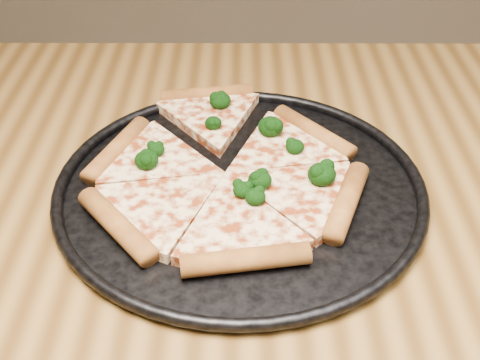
{
  "coord_description": "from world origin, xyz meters",
  "views": [
    {
      "loc": [
        -0.01,
        -0.48,
        1.17
      ],
      "look_at": [
        -0.01,
        0.06,
        0.77
      ],
      "focal_mm": 46.57,
      "sensor_mm": 36.0,
      "label": 1
    }
  ],
  "objects": [
    {
      "name": "pizza_pan",
      "position": [
        -0.01,
        0.06,
        0.76
      ],
      "size": [
        0.4,
        0.4,
        0.02
      ],
      "color": "black",
      "rests_on": "dining_table"
    },
    {
      "name": "pizza",
      "position": [
        -0.03,
        0.08,
        0.77
      ],
      "size": [
        0.32,
        0.36,
        0.02
      ],
      "rotation": [
        0.0,
        0.0,
        0.16
      ],
      "color": "beige",
      "rests_on": "pizza_pan"
    },
    {
      "name": "dining_table",
      "position": [
        0.0,
        0.0,
        0.66
      ],
      "size": [
        1.2,
        0.9,
        0.75
      ],
      "color": "brown",
      "rests_on": "ground"
    },
    {
      "name": "broccoli_florets",
      "position": [
        -0.0,
        0.1,
        0.78
      ],
      "size": [
        0.22,
        0.22,
        0.02
      ],
      "color": "black",
      "rests_on": "pizza"
    }
  ]
}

